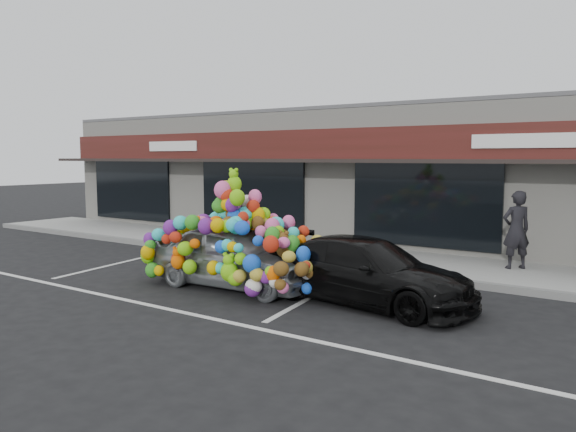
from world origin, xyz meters
The scene contains 10 objects.
ground centered at (0.00, 0.00, 0.00)m, with size 90.00×90.00×0.00m, color black.
shop_building centered at (0.00, 8.44, 2.16)m, with size 24.00×7.20×4.31m.
sidewalk centered at (0.00, 4.00, 0.07)m, with size 26.00×3.00×0.15m, color gray.
kerb centered at (0.00, 2.50, 0.07)m, with size 26.00×0.18×0.16m, color slate.
parking_stripe_left centered at (-3.20, 0.20, 0.00)m, with size 0.12×4.40×0.01m, color silver.
parking_stripe_mid centered at (2.80, 0.20, 0.00)m, with size 0.12×4.40×0.01m, color silver.
lane_line centered at (2.00, -2.30, 0.00)m, with size 14.00×0.12×0.01m, color silver.
toy_car centered at (1.04, -0.25, 0.83)m, with size 2.86×4.25×2.44m.
black_sedan centered at (3.95, 0.12, 0.61)m, with size 4.23×1.72×1.23m, color black.
pedestrian_a centered at (5.66, 4.42, 1.07)m, with size 0.67×0.44×1.83m, color #222227.
Camera 1 is at (8.58, -9.28, 2.75)m, focal length 35.00 mm.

